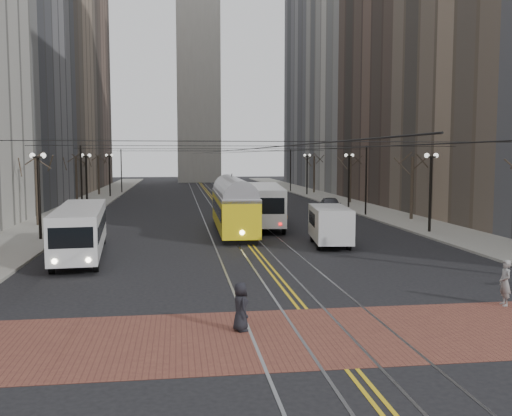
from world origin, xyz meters
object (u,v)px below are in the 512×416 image
object	(u,v)px
clock_tower	(197,10)
cargo_van	(330,227)
rear_bus	(264,206)
sedan_grey	(330,205)
sedan_silver	(253,198)
pedestrian_a	(241,307)
transit_bus	(81,232)
pedestrian_b	(505,283)
streetcar	(233,211)

from	to	relation	value
clock_tower	cargo_van	bearing A→B (deg)	-86.81
rear_bus	sedan_grey	world-z (taller)	rear_bus
sedan_silver	clock_tower	bearing A→B (deg)	97.44
cargo_van	pedestrian_a	distance (m)	18.28
transit_bus	sedan_silver	bearing A→B (deg)	61.13
transit_bus	sedan_grey	size ratio (longest dim) A/B	2.35
clock_tower	pedestrian_b	xyz separation A→B (m)	(7.75, -103.50, -35.07)
clock_tower	streetcar	distance (m)	88.45
pedestrian_a	streetcar	bearing A→B (deg)	-17.25
sedan_grey	pedestrian_b	size ratio (longest dim) A/B	2.76
cargo_van	transit_bus	bearing A→B (deg)	-165.78
clock_tower	sedan_grey	size ratio (longest dim) A/B	13.66
streetcar	pedestrian_b	world-z (taller)	streetcar
pedestrian_b	sedan_silver	bearing A→B (deg)	-167.57
rear_bus	sedan_grey	xyz separation A→B (m)	(7.85, 8.42, -0.81)
rear_bus	pedestrian_a	xyz separation A→B (m)	(-4.94, -27.41, -0.82)
streetcar	rear_bus	distance (m)	4.63
streetcar	pedestrian_b	xyz separation A→B (m)	(8.25, -22.01, -0.69)
streetcar	sedan_silver	distance (m)	22.95
cargo_van	pedestrian_a	xyz separation A→B (m)	(-7.53, -16.65, -0.42)
streetcar	pedestrian_a	bearing A→B (deg)	-94.08
clock_tower	sedan_silver	xyz separation A→B (m)	(4.00, -59.00, -35.15)
rear_bus	transit_bus	bearing A→B (deg)	-128.23
sedan_grey	sedan_silver	bearing A→B (deg)	129.64
rear_bus	pedestrian_b	world-z (taller)	rear_bus
rear_bus	sedan_silver	size ratio (longest dim) A/B	2.53
streetcar	transit_bus	bearing A→B (deg)	-135.62
sedan_silver	pedestrian_b	xyz separation A→B (m)	(3.75, -44.50, 0.07)
clock_tower	pedestrian_a	size ratio (longest dim) A/B	41.14
clock_tower	pedestrian_b	bearing A→B (deg)	-85.72
clock_tower	transit_bus	size ratio (longest dim) A/B	5.82
sedan_grey	pedestrian_b	distance (m)	34.16
pedestrian_a	cargo_van	bearing A→B (deg)	-36.55
clock_tower	rear_bus	size ratio (longest dim) A/B	5.28
streetcar	pedestrian_a	xyz separation A→B (m)	(-2.09, -23.77, -0.77)
sedan_grey	pedestrian_a	xyz separation A→B (m)	(-12.79, -35.83, -0.01)
streetcar	sedan_grey	bearing A→B (deg)	49.38
clock_tower	sedan_silver	distance (m)	68.79
rear_bus	sedan_silver	world-z (taller)	rear_bus
pedestrian_a	pedestrian_b	world-z (taller)	pedestrian_b
transit_bus	pedestrian_b	bearing A→B (deg)	-41.06
transit_bus	pedestrian_a	size ratio (longest dim) A/B	7.07
transit_bus	sedan_grey	world-z (taller)	transit_bus
cargo_van	pedestrian_b	xyz separation A→B (m)	(2.81, -14.89, -0.35)
sedan_silver	pedestrian_a	distance (m)	46.73
streetcar	sedan_silver	xyz separation A→B (m)	(4.50, 22.49, -0.77)
streetcar	pedestrian_b	distance (m)	23.51
transit_bus	rear_bus	world-z (taller)	rear_bus
pedestrian_a	pedestrian_b	bearing A→B (deg)	-92.56
rear_bus	clock_tower	bearing A→B (deg)	97.82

